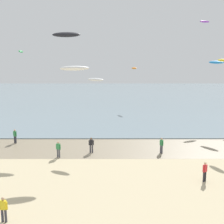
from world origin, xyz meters
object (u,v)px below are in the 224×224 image
(person_mid_beach, at_px, (17,136))
(person_by_waterline, at_px, (5,208))
(kite_aloft_3, at_px, (136,68))
(person_far_down_beach, at_px, (93,145))
(person_left_flank, at_px, (60,149))
(kite_aloft_0, at_px, (22,51))
(kite_aloft_10, at_px, (68,35))
(kite_aloft_2, at_px, (218,62))
(kite_aloft_5, at_px, (97,80))
(kite_aloft_6, at_px, (206,22))
(person_right_flank, at_px, (163,145))
(person_trailing_behind, at_px, (206,171))
(kite_aloft_1, at_px, (76,68))

(person_mid_beach, xyz_separation_m, person_by_waterline, (4.70, -17.37, 0.00))
(kite_aloft_3, bearing_deg, person_far_down_beach, -32.54)
(person_left_flank, distance_m, kite_aloft_0, 30.01)
(person_by_waterline, relative_size, person_left_flank, 1.00)
(person_by_waterline, bearing_deg, person_far_down_beach, 71.35)
(person_by_waterline, bearing_deg, kite_aloft_0, 104.07)
(kite_aloft_10, bearing_deg, person_by_waterline, 89.08)
(person_by_waterline, xyz_separation_m, kite_aloft_10, (1.23, 21.08, 11.95))
(kite_aloft_10, bearing_deg, kite_aloft_2, -166.61)
(person_by_waterline, distance_m, kite_aloft_5, 18.26)
(person_left_flank, xyz_separation_m, kite_aloft_0, (-10.98, 26.08, 9.98))
(kite_aloft_2, xyz_separation_m, kite_aloft_6, (0.84, 9.44, 6.35))
(person_right_flank, distance_m, person_trailing_behind, 7.81)
(person_far_down_beach, height_order, kite_aloft_10, kite_aloft_10)
(person_by_waterline, xyz_separation_m, kite_aloft_3, (11.10, 40.78, 6.87))
(person_left_flank, height_order, kite_aloft_10, kite_aloft_10)
(person_mid_beach, xyz_separation_m, kite_aloft_2, (26.07, 7.62, 8.45))
(person_mid_beach, relative_size, person_far_down_beach, 1.00)
(person_mid_beach, bearing_deg, kite_aloft_3, 55.98)
(kite_aloft_0, bearing_deg, kite_aloft_6, 76.85)
(kite_aloft_10, bearing_deg, kite_aloft_0, -55.52)
(kite_aloft_0, xyz_separation_m, kite_aloft_1, (12.83, -25.97, -1.74))
(person_mid_beach, distance_m, person_by_waterline, 17.99)
(person_left_flank, bearing_deg, kite_aloft_2, 32.36)
(kite_aloft_2, distance_m, kite_aloft_6, 11.41)
(kite_aloft_0, height_order, kite_aloft_10, kite_aloft_10)
(kite_aloft_0, relative_size, kite_aloft_6, 1.15)
(person_trailing_behind, relative_size, kite_aloft_2, 0.70)
(person_by_waterline, xyz_separation_m, person_left_flank, (1.36, 12.30, 0.00))
(person_by_waterline, distance_m, person_left_flank, 12.38)
(person_mid_beach, distance_m, kite_aloft_1, 12.45)
(person_right_flank, height_order, kite_aloft_1, kite_aloft_1)
(person_left_flank, bearing_deg, person_trailing_behind, -24.41)
(kite_aloft_5, bearing_deg, kite_aloft_2, 56.94)
(person_by_waterline, distance_m, kite_aloft_6, 43.57)
(person_far_down_beach, bearing_deg, person_by_waterline, -108.65)
(kite_aloft_3, relative_size, kite_aloft_5, 0.99)
(person_mid_beach, bearing_deg, kite_aloft_6, 32.37)
(person_right_flank, bearing_deg, person_trailing_behind, -71.70)
(person_by_waterline, bearing_deg, person_trailing_behind, 23.11)
(person_far_down_beach, relative_size, kite_aloft_10, 0.49)
(person_trailing_behind, bearing_deg, kite_aloft_5, 134.08)
(kite_aloft_0, xyz_separation_m, kite_aloft_5, (14.69, -22.21, -3.17))
(person_mid_beach, xyz_separation_m, kite_aloft_0, (-4.92, 21.02, 9.98))
(person_right_flank, height_order, person_far_down_beach, same)
(kite_aloft_2, bearing_deg, person_mid_beach, 70.39)
(person_mid_beach, xyz_separation_m, person_left_flank, (6.06, -5.06, 0.00))
(person_mid_beach, bearing_deg, kite_aloft_10, 32.06)
(person_mid_beach, relative_size, kite_aloft_2, 0.70)
(person_left_flank, bearing_deg, person_mid_beach, 140.12)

